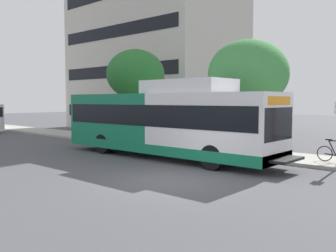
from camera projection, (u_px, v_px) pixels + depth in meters
name	position (u px, v px, depth m)	size (l,w,h in m)	color
ground_plane	(47.00, 157.00, 17.78)	(120.00, 120.00, 0.00)	#4C4C51
sidewalk_curb	(172.00, 145.00, 21.67)	(3.00, 56.00, 0.14)	#A8A399
transit_bus	(165.00, 122.00, 17.42)	(2.58, 12.25, 3.65)	white
street_tree_near_stop	(248.00, 74.00, 19.27)	(4.22, 4.22, 5.78)	#4C3823
street_tree_mid_block	(135.00, 74.00, 24.87)	(3.94, 3.94, 6.04)	#4C3823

